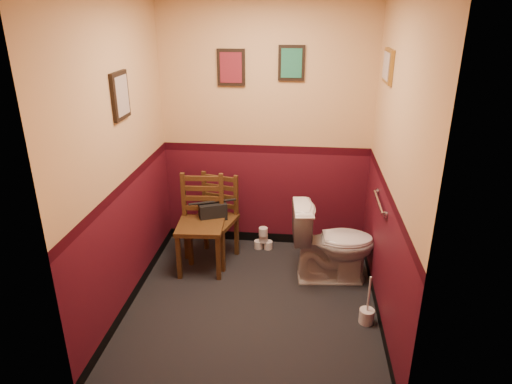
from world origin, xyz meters
TOP-DOWN VIEW (x-y plane):
  - floor at (0.00, 0.00)m, footprint 2.20×2.40m
  - wall_back at (0.00, 1.20)m, footprint 2.20×0.00m
  - wall_front at (0.00, -1.20)m, footprint 2.20×0.00m
  - wall_left at (-1.10, 0.00)m, footprint 0.00×2.40m
  - wall_right at (1.10, 0.00)m, footprint 0.00×2.40m
  - grab_bar at (1.07, 0.25)m, footprint 0.05×0.56m
  - framed_print_back_a at (-0.35, 1.18)m, footprint 0.28×0.04m
  - framed_print_back_b at (0.25, 1.18)m, footprint 0.26×0.04m
  - framed_print_left at (-1.08, 0.10)m, footprint 0.04×0.30m
  - framed_print_right at (1.08, 0.60)m, footprint 0.04×0.34m
  - toilet at (0.72, 0.51)m, footprint 0.84×0.52m
  - toilet_brush at (0.99, -0.16)m, footprint 0.13×0.13m
  - chair_left at (-0.59, 0.59)m, footprint 0.48×0.48m
  - chair_right at (-0.49, 0.78)m, footprint 0.52×0.52m
  - handbag at (-0.50, 0.74)m, footprint 0.31×0.23m
  - tp_stack at (-0.00, 1.03)m, footprint 0.20×0.12m

SIDE VIEW (x-z plane):
  - floor at x=0.00m, z-range 0.00..0.00m
  - toilet_brush at x=0.99m, z-range -0.15..0.30m
  - tp_stack at x=0.00m, z-range -0.02..0.24m
  - toilet at x=0.72m, z-range 0.00..0.79m
  - chair_right at x=-0.49m, z-range 0.00..0.91m
  - chair_left at x=-0.59m, z-range 0.00..0.97m
  - handbag at x=-0.50m, z-range 0.46..0.67m
  - grab_bar at x=1.07m, z-range 0.92..0.98m
  - wall_back at x=0.00m, z-range 0.00..2.70m
  - wall_front at x=0.00m, z-range 0.00..2.70m
  - wall_left at x=-1.10m, z-range 0.00..2.70m
  - wall_right at x=1.10m, z-range 0.00..2.70m
  - framed_print_left at x=-1.08m, z-range 1.66..2.04m
  - framed_print_back_a at x=-0.35m, z-range 1.77..2.13m
  - framed_print_back_b at x=0.25m, z-range 1.83..2.17m
  - framed_print_right at x=1.08m, z-range 1.91..2.19m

